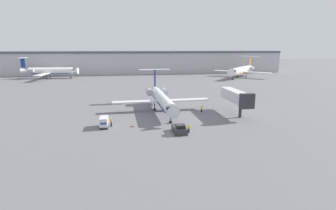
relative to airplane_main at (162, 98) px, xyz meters
The scene contains 12 objects.
ground_plane 19.42m from the airplane_main, 88.84° to the right, with size 600.00×600.00×0.00m, color slate.
terminal_building 100.92m from the airplane_main, 89.78° to the left, with size 180.00×16.80×13.82m.
airplane_main is the anchor object (origin of this frame).
pushback_tug 18.89m from the airplane_main, 87.30° to the right, with size 2.36×4.41×1.88m.
luggage_cart 18.89m from the airplane_main, 136.75° to the right, with size 1.61×3.52×2.17m.
worker_near_tug 19.33m from the airplane_main, 82.13° to the right, with size 0.40×0.24×1.73m.
worker_by_wing 10.59m from the airplane_main, 20.34° to the right, with size 0.40×0.25×1.75m.
worker_on_apron 17.65m from the airplane_main, 134.44° to the right, with size 0.40×0.26×1.88m.
traffic_cone_left 15.81m from the airplane_main, 120.81° to the right, with size 0.62×0.62×0.67m.
airplane_parked_far_left 94.12m from the airplane_main, 120.99° to the left, with size 29.06×33.79×10.87m.
airplane_parked_far_right 87.10m from the airplane_main, 52.22° to the left, with size 26.95×29.02×10.94m.
jet_bridge 18.65m from the airplane_main, 22.65° to the right, with size 3.20×13.54×6.19m.
Camera 1 is at (-9.40, -46.62, 16.05)m, focal length 28.00 mm.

